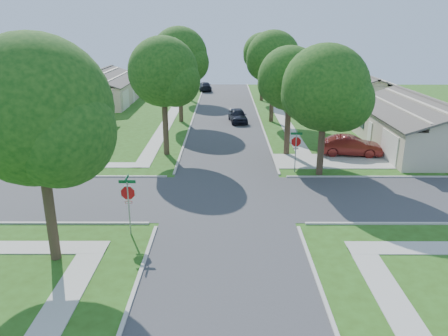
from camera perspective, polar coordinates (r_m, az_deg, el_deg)
ground at (r=25.78m, az=0.37°, el=-3.88°), size 100.00×100.00×0.00m
road_ns at (r=25.78m, az=0.37°, el=-3.87°), size 7.00×100.00×0.02m
sidewalk_ne at (r=51.18m, az=7.17°, el=7.27°), size 1.20×40.00×0.04m
sidewalk_nw at (r=51.16m, az=-6.63°, el=7.28°), size 1.20×40.00×0.04m
driveway at (r=33.43m, az=14.00°, el=0.88°), size 8.80×3.60×0.05m
stop_sign_sw at (r=21.17m, az=-12.42°, el=-3.51°), size 1.05×0.80×2.98m
stop_sign_ne at (r=29.98m, az=9.38°, el=3.18°), size 1.05×0.80×2.98m
tree_e_near at (r=33.48m, az=8.66°, el=11.11°), size 4.97×4.80×8.28m
tree_e_mid at (r=45.27m, az=6.51°, el=13.82°), size 5.59×5.40×9.21m
tree_e_far at (r=58.19m, az=5.11°, el=14.59°), size 5.17×5.00×8.72m
tree_w_near at (r=33.38m, az=-7.84°, el=11.94°), size 5.38×5.20×8.97m
tree_w_mid at (r=45.22m, az=-5.78°, el=14.14°), size 5.80×5.60×9.56m
tree_w_far at (r=58.20m, az=-4.46°, el=14.14°), size 4.76×4.60×8.04m
tree_sw_corner at (r=18.72m, az=-23.04°, el=6.14°), size 6.21×6.00×9.55m
tree_ne_corner at (r=29.10m, az=13.17°, el=9.66°), size 5.80×5.60×8.66m
house_ne_near at (r=39.27m, az=24.43°, el=4.60°), size 8.42×13.60×4.23m
house_ne_far at (r=55.87m, az=17.12°, el=9.09°), size 8.42×13.60×4.23m
house_nw_near at (r=42.78m, az=-21.77°, el=5.96°), size 8.42×13.60×4.23m
house_nw_far at (r=58.66m, az=-15.79°, el=9.62°), size 8.42×13.60×4.23m
car_driveway at (r=35.15m, az=16.19°, el=2.81°), size 4.82×2.20×1.53m
car_curb_east at (r=45.48m, az=1.81°, el=6.88°), size 2.14×4.29×1.40m
car_curb_west at (r=67.59m, az=-2.51°, el=10.62°), size 2.36×4.67×1.30m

